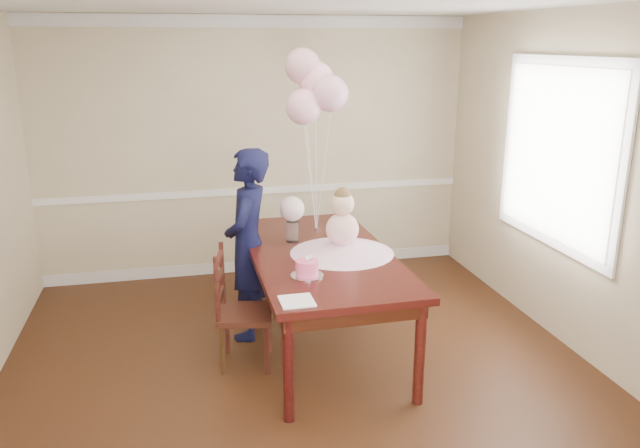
# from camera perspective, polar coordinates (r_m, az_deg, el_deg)

# --- Properties ---
(floor) EXTENTS (4.50, 5.00, 0.00)m
(floor) POSITION_cam_1_polar(r_m,az_deg,el_deg) (4.75, -1.28, -14.54)
(floor) COLOR black
(floor) RESTS_ON ground
(wall_back) EXTENTS (4.50, 0.02, 2.70)m
(wall_back) POSITION_cam_1_polar(r_m,az_deg,el_deg) (6.63, -5.81, 6.84)
(wall_back) COLOR #BCAB8A
(wall_back) RESTS_ON floor
(wall_front) EXTENTS (4.50, 0.02, 2.70)m
(wall_front) POSITION_cam_1_polar(r_m,az_deg,el_deg) (2.02, 13.83, -16.78)
(wall_front) COLOR #BCAB8A
(wall_front) RESTS_ON floor
(wall_right) EXTENTS (0.02, 5.00, 2.70)m
(wall_right) POSITION_cam_1_polar(r_m,az_deg,el_deg) (5.15, 23.96, 2.74)
(wall_right) COLOR #BCAB8A
(wall_right) RESTS_ON floor
(chair_rail_trim) EXTENTS (4.50, 0.02, 0.07)m
(chair_rail_trim) POSITION_cam_1_polar(r_m,az_deg,el_deg) (6.71, -5.69, 3.03)
(chair_rail_trim) COLOR white
(chair_rail_trim) RESTS_ON wall_back
(crown_molding) EXTENTS (4.50, 0.02, 0.12)m
(crown_molding) POSITION_cam_1_polar(r_m,az_deg,el_deg) (6.53, -6.14, 17.96)
(crown_molding) COLOR silver
(crown_molding) RESTS_ON wall_back
(baseboard_trim) EXTENTS (4.50, 0.02, 0.12)m
(baseboard_trim) POSITION_cam_1_polar(r_m,az_deg,el_deg) (6.95, -5.50, -3.72)
(baseboard_trim) COLOR silver
(baseboard_trim) RESTS_ON floor
(window_frame) EXTENTS (0.02, 1.66, 1.56)m
(window_frame) POSITION_cam_1_polar(r_m,az_deg,el_deg) (5.50, 20.95, 5.99)
(window_frame) COLOR white
(window_frame) RESTS_ON wall_right
(window_blinds) EXTENTS (0.01, 1.50, 1.40)m
(window_blinds) POSITION_cam_1_polar(r_m,az_deg,el_deg) (5.49, 20.79, 5.99)
(window_blinds) COLOR white
(window_blinds) RESTS_ON wall_right
(dining_table_top) EXTENTS (1.11, 2.19, 0.05)m
(dining_table_top) POSITION_cam_1_polar(r_m,az_deg,el_deg) (5.00, 0.04, -2.88)
(dining_table_top) COLOR black
(dining_table_top) RESTS_ON table_leg_fl
(table_apron) EXTENTS (1.00, 2.08, 0.11)m
(table_apron) POSITION_cam_1_polar(r_m,az_deg,el_deg) (5.02, 0.04, -3.76)
(table_apron) COLOR black
(table_apron) RESTS_ON table_leg_fl
(table_leg_fl) EXTENTS (0.08, 0.08, 0.76)m
(table_leg_fl) POSITION_cam_1_polar(r_m,az_deg,el_deg) (4.18, -2.91, -13.12)
(table_leg_fl) COLOR black
(table_leg_fl) RESTS_ON floor
(table_leg_fr) EXTENTS (0.08, 0.08, 0.76)m
(table_leg_fr) POSITION_cam_1_polar(r_m,az_deg,el_deg) (4.42, 9.10, -11.61)
(table_leg_fr) COLOR black
(table_leg_fr) RESTS_ON floor
(table_leg_bl) EXTENTS (0.08, 0.08, 0.76)m
(table_leg_bl) POSITION_cam_1_polar(r_m,az_deg,el_deg) (5.99, -6.51, -3.82)
(table_leg_bl) COLOR black
(table_leg_bl) RESTS_ON floor
(table_leg_br) EXTENTS (0.08, 0.08, 0.76)m
(table_leg_br) POSITION_cam_1_polar(r_m,az_deg,el_deg) (6.16, 1.99, -3.15)
(table_leg_br) COLOR black
(table_leg_br) RESTS_ON floor
(baby_skirt) EXTENTS (0.84, 0.84, 0.11)m
(baby_skirt) POSITION_cam_1_polar(r_m,az_deg,el_deg) (4.96, 2.03, -2.05)
(baby_skirt) COLOR #EFB0D6
(baby_skirt) RESTS_ON dining_table_top
(baby_torso) EXTENTS (0.26, 0.26, 0.26)m
(baby_torso) POSITION_cam_1_polar(r_m,az_deg,el_deg) (4.92, 2.04, -0.48)
(baby_torso) COLOR #FFA1CA
(baby_torso) RESTS_ON baby_skirt
(baby_head) EXTENTS (0.19, 0.19, 0.19)m
(baby_head) POSITION_cam_1_polar(r_m,az_deg,el_deg) (4.86, 2.07, 1.86)
(baby_head) COLOR beige
(baby_head) RESTS_ON baby_torso
(baby_hair) EXTENTS (0.13, 0.13, 0.13)m
(baby_hair) POSITION_cam_1_polar(r_m,az_deg,el_deg) (4.84, 2.08, 2.61)
(baby_hair) COLOR brown
(baby_hair) RESTS_ON baby_head
(cake_platter) EXTENTS (0.24, 0.24, 0.01)m
(cake_platter) POSITION_cam_1_polar(r_m,az_deg,el_deg) (4.49, -1.20, -4.73)
(cake_platter) COLOR silver
(cake_platter) RESTS_ON dining_table_top
(birthday_cake) EXTENTS (0.17, 0.17, 0.11)m
(birthday_cake) POSITION_cam_1_polar(r_m,az_deg,el_deg) (4.47, -1.20, -4.02)
(birthday_cake) COLOR #FF5088
(birthday_cake) RESTS_ON cake_platter
(cake_flower_a) EXTENTS (0.03, 0.03, 0.03)m
(cake_flower_a) POSITION_cam_1_polar(r_m,az_deg,el_deg) (4.44, -1.21, -3.16)
(cake_flower_a) COLOR white
(cake_flower_a) RESTS_ON birthday_cake
(cake_flower_b) EXTENTS (0.03, 0.03, 0.03)m
(cake_flower_b) POSITION_cam_1_polar(r_m,az_deg,el_deg) (4.47, -0.86, -3.04)
(cake_flower_b) COLOR silver
(cake_flower_b) RESTS_ON birthday_cake
(rose_vase_near) EXTENTS (0.11, 0.11, 0.17)m
(rose_vase_near) POSITION_cam_1_polar(r_m,az_deg,el_deg) (5.23, -2.55, -0.69)
(rose_vase_near) COLOR silver
(rose_vase_near) RESTS_ON dining_table_top
(roses_near) EXTENTS (0.21, 0.21, 0.21)m
(roses_near) POSITION_cam_1_polar(r_m,az_deg,el_deg) (5.18, -2.57, 1.39)
(roses_near) COLOR beige
(roses_near) RESTS_ON rose_vase_near
(napkin) EXTENTS (0.22, 0.22, 0.01)m
(napkin) POSITION_cam_1_polar(r_m,az_deg,el_deg) (4.06, -2.13, -7.06)
(napkin) COLOR white
(napkin) RESTS_ON dining_table_top
(balloon_weight) EXTENTS (0.04, 0.04, 0.02)m
(balloon_weight) POSITION_cam_1_polar(r_m,az_deg,el_deg) (5.56, -0.32, -0.44)
(balloon_weight) COLOR #B6B6BA
(balloon_weight) RESTS_ON dining_table_top
(balloon_a) EXTENTS (0.31, 0.31, 0.31)m
(balloon_a) POSITION_cam_1_polar(r_m,az_deg,el_deg) (5.33, -1.50, 10.66)
(balloon_a) COLOR #F9B0CA
(balloon_a) RESTS_ON balloon_ribbon_a
(balloon_b) EXTENTS (0.31, 0.31, 0.31)m
(balloon_b) POSITION_cam_1_polar(r_m,az_deg,el_deg) (5.32, 0.97, 11.83)
(balloon_b) COLOR #E8A4C7
(balloon_b) RESTS_ON balloon_ribbon_b
(balloon_c) EXTENTS (0.31, 0.31, 0.31)m
(balloon_c) POSITION_cam_1_polar(r_m,az_deg,el_deg) (5.45, -0.38, 13.10)
(balloon_c) COLOR #FFB4CA
(balloon_c) RESTS_ON balloon_ribbon_c
(balloon_d) EXTENTS (0.31, 0.31, 0.31)m
(balloon_d) POSITION_cam_1_polar(r_m,az_deg,el_deg) (5.44, -1.60, 14.24)
(balloon_d) COLOR #D999AB
(balloon_d) RESTS_ON balloon_ribbon_d
(balloon_ribbon_a) EXTENTS (0.10, 0.01, 0.91)m
(balloon_ribbon_a) POSITION_cam_1_polar(r_m,az_deg,el_deg) (5.44, -0.89, 4.14)
(balloon_ribbon_a) COLOR white
(balloon_ribbon_a) RESTS_ON balloon_weight
(balloon_ribbon_b) EXTENTS (0.11, 0.06, 1.02)m
(balloon_ribbon_b) POSITION_cam_1_polar(r_m,az_deg,el_deg) (5.42, 0.30, 4.71)
(balloon_ribbon_b) COLOR white
(balloon_ribbon_b) RESTS_ON balloon_weight
(balloon_ribbon_c) EXTENTS (0.02, 0.10, 1.13)m
(balloon_ribbon_c) POSITION_cam_1_polar(r_m,az_deg,el_deg) (5.48, -0.35, 5.41)
(balloon_ribbon_c) COLOR white
(balloon_ribbon_c) RESTS_ON balloon_weight
(balloon_ribbon_d) EXTENTS (0.09, 0.11, 1.24)m
(balloon_ribbon_d) POSITION_cam_1_polar(r_m,az_deg,el_deg) (5.47, -0.94, 5.97)
(balloon_ribbon_d) COLOR white
(balloon_ribbon_d) RESTS_ON balloon_weight
(dining_chair_seat) EXTENTS (0.48, 0.48, 0.05)m
(dining_chair_seat) POSITION_cam_1_polar(r_m,az_deg,el_deg) (4.88, -6.83, -8.18)
(dining_chair_seat) COLOR #35160E
(dining_chair_seat) RESTS_ON chair_leg_fl
(chair_leg_fl) EXTENTS (0.04, 0.04, 0.40)m
(chair_leg_fl) POSITION_cam_1_polar(r_m,az_deg,el_deg) (4.85, -8.91, -11.35)
(chair_leg_fl) COLOR #321D0D
(chair_leg_fl) RESTS_ON floor
(chair_leg_fr) EXTENTS (0.04, 0.04, 0.40)m
(chair_leg_fr) POSITION_cam_1_polar(r_m,az_deg,el_deg) (4.82, -4.88, -11.38)
(chair_leg_fr) COLOR #34120E
(chair_leg_fr) RESTS_ON floor
(chair_leg_bl) EXTENTS (0.04, 0.04, 0.40)m
(chair_leg_bl) POSITION_cam_1_polar(r_m,az_deg,el_deg) (5.14, -8.48, -9.62)
(chair_leg_bl) COLOR #34130E
(chair_leg_bl) RESTS_ON floor
(chair_leg_br) EXTENTS (0.04, 0.04, 0.40)m
(chair_leg_br) POSITION_cam_1_polar(r_m,az_deg,el_deg) (5.12, -4.70, -9.63)
(chair_leg_br) COLOR #3D1910
(chair_leg_br) RESTS_ON floor
(chair_back_post_l) EXTENTS (0.04, 0.04, 0.52)m
(chair_back_post_l) POSITION_cam_1_polar(r_m,az_deg,el_deg) (4.64, -9.41, -6.00)
(chair_back_post_l) COLOR black
(chair_back_post_l) RESTS_ON dining_chair_seat
(chair_back_post_r) EXTENTS (0.04, 0.04, 0.52)m
(chair_back_post_r) POSITION_cam_1_polar(r_m,az_deg,el_deg) (4.95, -8.93, -4.53)
(chair_back_post_r) COLOR black
(chair_back_post_r) RESTS_ON dining_chair_seat
(chair_slat_low) EXTENTS (0.10, 0.37, 0.05)m
(chair_slat_low) POSITION_cam_1_polar(r_m,az_deg,el_deg) (4.84, -9.10, -6.47)
(chair_slat_low) COLOR #33130E
(chair_slat_low) RESTS_ON dining_chair_seat
(chair_slat_mid) EXTENTS (0.10, 0.37, 0.05)m
(chair_slat_mid) POSITION_cam_1_polar(r_m,az_deg,el_deg) (4.79, -9.18, -4.83)
(chair_slat_mid) COLOR #34180E
(chair_slat_mid) RESTS_ON dining_chair_seat
(chair_slat_top) EXTENTS (0.10, 0.37, 0.05)m
(chair_slat_top) POSITION_cam_1_polar(r_m,az_deg,el_deg) (4.73, -9.26, -3.15)
(chair_slat_top) COLOR #3D1510
(chair_slat_top) RESTS_ON dining_chair_seat
(woman) EXTENTS (0.57, 0.69, 1.62)m
(woman) POSITION_cam_1_polar(r_m,az_deg,el_deg) (5.23, -6.58, -1.89)
(woman) COLOR black
(woman) RESTS_ON floor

